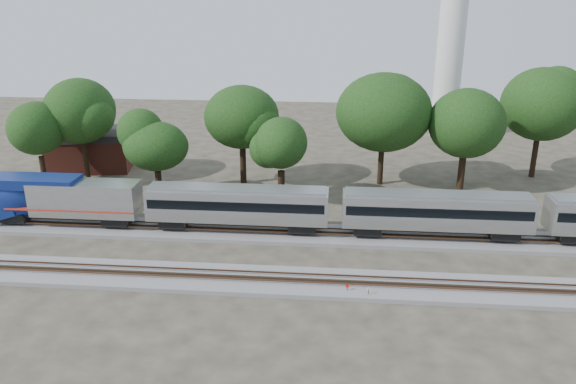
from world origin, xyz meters
name	(u,v)px	position (x,y,z in m)	size (l,w,h in m)	color
ground	(281,262)	(0.00, 0.00, 0.00)	(160.00, 160.00, 0.00)	#383328
track_far	(287,234)	(0.00, 6.00, 0.21)	(160.00, 5.00, 0.73)	slate
track_near	(276,281)	(0.00, -4.00, 0.21)	(160.00, 5.00, 0.73)	slate
train	(542,213)	(24.69, 6.00, 3.33)	(114.64, 3.28, 4.83)	silver
switch_stand_red	(347,288)	(6.02, -5.34, 0.59)	(0.29, 0.11, 0.93)	#512D19
switch_stand_white	(368,292)	(7.72, -5.84, 0.65)	(0.32, 0.06, 1.02)	#512D19
switch_lever	(372,297)	(7.99, -5.76, 0.15)	(0.50, 0.30, 0.30)	#512D19
brick_building	(91,149)	(-29.43, 27.01, 2.68)	(12.22, 9.54, 5.33)	maroon
tree_0	(37,128)	(-31.84, 18.02, 7.70)	(7.85, 7.85, 11.07)	black
tree_1	(80,111)	(-28.06, 22.10, 9.08)	(9.24, 9.24, 13.03)	black
tree_2	(156,146)	(-16.06, 15.04, 6.60)	(6.73, 6.73, 9.49)	black
tree_3	(242,117)	(-7.14, 22.20, 8.69)	(8.85, 8.85, 12.48)	black
tree_4	(281,143)	(-1.51, 15.42, 7.26)	(7.40, 7.40, 10.43)	black
tree_5	(384,112)	(10.48, 23.43, 9.36)	(9.53, 9.53, 13.43)	black
tree_6	(467,123)	(20.32, 21.89, 8.50)	(8.65, 8.65, 12.20)	black
tree_7	(542,104)	(31.02, 28.28, 9.79)	(9.96, 9.96, 14.05)	black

